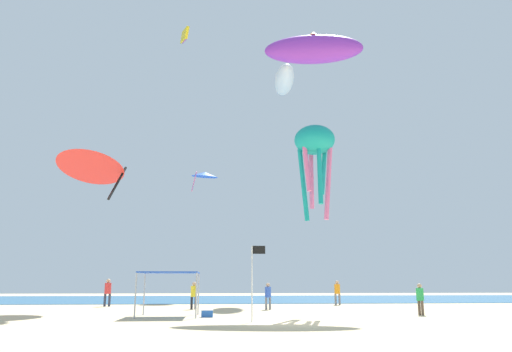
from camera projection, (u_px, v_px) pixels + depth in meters
The scene contains 16 objects.
ground at pixel (296, 324), 20.12m from camera, with size 110.00×110.00×0.10m, color #D1BA8C.
ocean_strip at pixel (250, 299), 48.67m from camera, with size 110.00×23.34×0.03m, color #28608C.
canopy_tent at pixel (170, 274), 24.06m from camera, with size 2.90×2.84×2.16m.
person_near_tent at pixel (420, 296), 24.87m from camera, with size 0.38×0.42×1.59m.
person_leftmost at pixel (194, 293), 30.20m from camera, with size 0.40×0.40×1.68m.
person_central at pixel (108, 290), 33.69m from camera, with size 0.50×0.45×1.90m.
person_rightmost at pixel (268, 294), 29.78m from camera, with size 0.39×0.38×1.61m.
person_far_shore at pixel (337, 291), 35.88m from camera, with size 0.47×0.42×1.78m.
banner_flag at pixel (254, 275), 20.77m from camera, with size 0.61×0.06×3.22m.
cooler_box at pixel (207, 313), 23.24m from camera, with size 0.57×0.37×0.35m.
kite_inflatable_white at pixel (284, 80), 49.20m from camera, with size 2.66×6.71×2.63m.
kite_delta_red at pixel (92, 163), 30.68m from camera, with size 5.09×5.10×3.71m.
kite_octopus_teal at pixel (315, 145), 26.83m from camera, with size 3.18×3.18×5.35m.
kite_parafoil_yellow at pixel (185, 35), 40.70m from camera, with size 1.02×3.42×2.11m.
kite_inflatable_purple at pixel (314, 49), 34.54m from camera, with size 7.41×3.69×2.93m.
kite_delta_blue at pixel (205, 174), 46.68m from camera, with size 3.50×3.52×2.13m.
Camera 1 is at (-3.35, -20.78, 1.65)m, focal length 33.65 mm.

